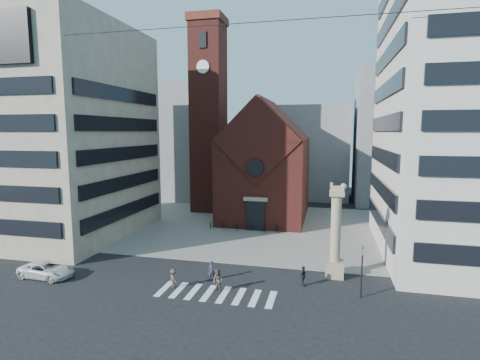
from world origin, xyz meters
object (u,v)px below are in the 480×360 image
object	(u,v)px
pedestrian_0	(212,270)
scooter_0	(211,225)
traffic_light	(362,270)
white_car	(47,270)
pedestrian_1	(218,281)
lion_column	(335,240)
pedestrian_2	(303,276)

from	to	relation	value
pedestrian_0	scooter_0	world-z (taller)	pedestrian_0
traffic_light	white_car	size ratio (longest dim) A/B	0.86
traffic_light	pedestrian_1	distance (m)	11.60
pedestrian_1	lion_column	bearing A→B (deg)	60.65
lion_column	pedestrian_1	world-z (taller)	lion_column
pedestrian_0	pedestrian_2	size ratio (longest dim) A/B	0.99
white_car	pedestrian_1	xyz separation A→B (m)	(16.01, 0.65, 0.26)
traffic_light	scooter_0	xyz separation A→B (m)	(-18.19, 17.65, -1.78)
white_car	scooter_0	xyz separation A→B (m)	(9.25, 19.83, -0.19)
pedestrian_0	traffic_light	bearing A→B (deg)	-16.14
traffic_light	pedestrian_1	bearing A→B (deg)	-172.38
pedestrian_0	pedestrian_1	world-z (taller)	pedestrian_1
traffic_light	pedestrian_1	world-z (taller)	traffic_light
white_car	pedestrian_0	bearing A→B (deg)	-76.52
traffic_light	pedestrian_0	xyz separation A→B (m)	(-12.66, 0.72, -1.42)
white_car	scooter_0	distance (m)	21.88
traffic_light	white_car	xyz separation A→B (m)	(-27.43, -2.18, -1.59)
lion_column	pedestrian_2	distance (m)	4.62
lion_column	pedestrian_0	world-z (taller)	lion_column
lion_column	white_car	bearing A→B (deg)	-166.35
pedestrian_0	pedestrian_2	bearing A→B (deg)	-9.16
white_car	pedestrian_1	bearing A→B (deg)	-85.29
traffic_light	pedestrian_1	size ratio (longest dim) A/B	2.25
white_car	pedestrian_1	world-z (taller)	pedestrian_1
white_car	scooter_0	bearing A→B (deg)	-22.62
white_car	pedestrian_2	distance (m)	23.04
pedestrian_2	scooter_0	xyz separation A→B (m)	(-13.54, 16.41, -0.37)
pedestrian_2	traffic_light	bearing A→B (deg)	-84.99
white_car	pedestrian_1	size ratio (longest dim) A/B	2.63
traffic_light	pedestrian_2	distance (m)	5.02
traffic_light	pedestrian_2	xyz separation A→B (m)	(-4.65, 1.24, -1.41)
traffic_light	pedestrian_2	size ratio (longest dim) A/B	2.46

